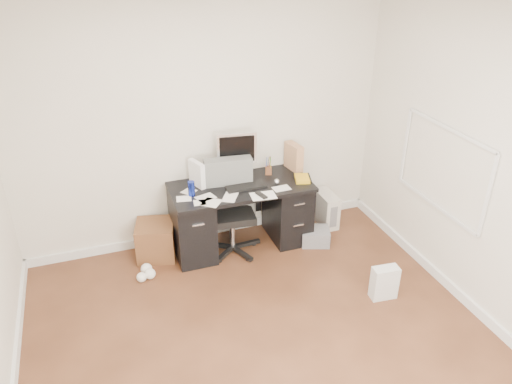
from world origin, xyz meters
TOP-DOWN VIEW (x-y plane):
  - ground at (0.00, 0.00)m, footprint 4.00×4.00m
  - room_shell at (0.03, 0.03)m, footprint 4.02×4.02m
  - desk at (0.30, 1.65)m, footprint 1.50×0.70m
  - loose_papers at (0.10, 1.60)m, footprint 1.10×0.60m
  - lcd_monitor at (0.31, 1.82)m, footprint 0.45×0.30m
  - keyboard at (0.33, 1.57)m, footprint 0.43×0.15m
  - computer_mouse at (0.67, 1.55)m, footprint 0.07×0.07m
  - travel_mug at (-0.24, 1.60)m, footprint 0.09×0.09m
  - white_binder at (-0.14, 1.80)m, footprint 0.18×0.26m
  - magazine_file at (0.99, 1.84)m, footprint 0.17×0.28m
  - pen_cup at (0.68, 1.81)m, footprint 0.11×0.11m
  - yellow_book at (0.97, 1.55)m, footprint 0.21×0.24m
  - paper_remote at (0.44, 1.35)m, footprint 0.27×0.23m
  - office_chair at (0.17, 1.57)m, footprint 0.65×0.65m
  - pc_tower at (1.39, 1.75)m, footprint 0.18×0.40m
  - shopping_bag at (1.31, 0.33)m, footprint 0.27×0.20m
  - wicker_basket at (-0.64, 1.75)m, footprint 0.48×0.48m
  - desk_printer at (1.09, 1.39)m, footprint 0.38×0.35m

SIDE VIEW (x-z plane):
  - ground at x=0.00m, z-range 0.00..0.00m
  - desk_printer at x=1.09m, z-range 0.00..0.18m
  - shopping_bag at x=1.31m, z-range 0.00..0.34m
  - wicker_basket at x=-0.64m, z-range 0.00..0.40m
  - pc_tower at x=1.39m, z-range 0.00..0.40m
  - desk at x=0.30m, z-range 0.02..0.77m
  - office_chair at x=0.17m, z-range 0.00..1.04m
  - loose_papers at x=0.10m, z-range 0.75..0.75m
  - paper_remote at x=0.44m, z-range 0.75..0.77m
  - keyboard at x=0.33m, z-range 0.75..0.77m
  - yellow_book at x=0.97m, z-range 0.75..0.79m
  - computer_mouse at x=0.67m, z-range 0.75..0.81m
  - travel_mug at x=-0.24m, z-range 0.75..0.91m
  - pen_cup at x=0.68m, z-range 0.75..0.96m
  - white_binder at x=-0.14m, z-range 0.75..1.03m
  - magazine_file at x=0.99m, z-range 0.75..1.05m
  - lcd_monitor at x=0.31m, z-range 0.75..1.29m
  - room_shell at x=0.03m, z-range 0.30..3.01m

